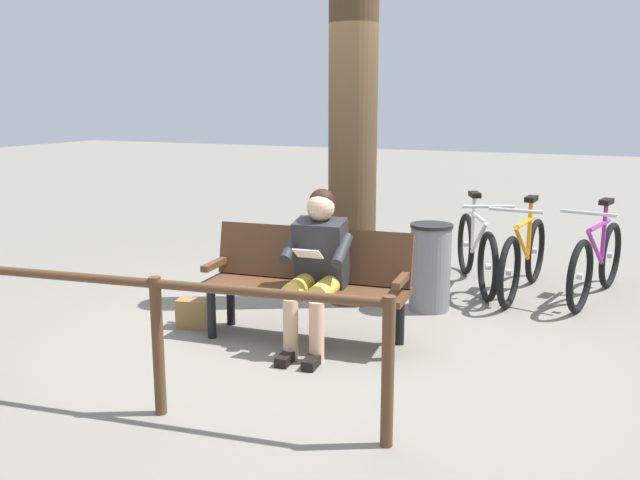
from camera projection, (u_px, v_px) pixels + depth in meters
ground_plane at (307, 340)px, 5.38m from camera, size 40.00×40.00×0.00m
bench at (308, 276)px, 5.33m from camera, size 1.63×0.61×0.87m
person_reading at (317, 262)px, 5.11m from camera, size 0.51×0.79×1.20m
handbag at (195, 314)px, 5.64m from camera, size 0.32×0.20×0.24m
tree_trunk at (353, 136)px, 6.11m from camera, size 0.44×0.44×3.07m
litter_bin at (430, 267)px, 6.08m from camera, size 0.38×0.38×0.78m
bicycle_green at (596, 262)px, 6.40m from camera, size 0.54×1.65×0.94m
bicycle_purple at (523, 258)px, 6.57m from camera, size 0.48×1.68×0.94m
bicycle_red at (476, 252)px, 6.84m from camera, size 0.75×1.57×0.94m
railing_fence at (157, 321)px, 4.01m from camera, size 2.80×0.42×0.85m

